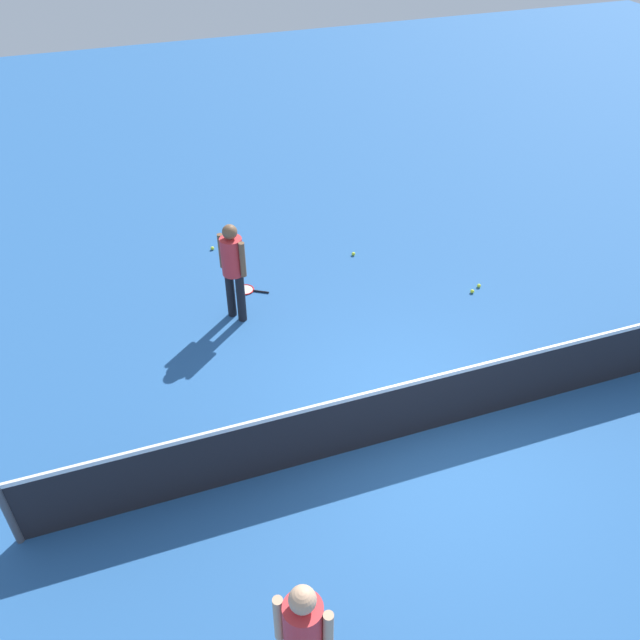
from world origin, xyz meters
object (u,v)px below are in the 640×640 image
at_px(tennis_ball_midcourt, 212,248).
at_px(player_far_side, 304,636).
at_px(tennis_racket_near_player, 247,290).
at_px(tennis_ball_near_player, 479,286).
at_px(tennis_ball_by_net, 472,291).
at_px(tennis_ball_baseline, 353,254).
at_px(player_near_side, 233,265).

bearing_deg(tennis_ball_midcourt, player_far_side, 84.17).
distance_m(tennis_racket_near_player, tennis_ball_near_player, 4.01).
height_order(tennis_racket_near_player, tennis_ball_near_player, tennis_ball_near_player).
bearing_deg(tennis_racket_near_player, tennis_ball_midcourt, -79.66).
distance_m(tennis_racket_near_player, tennis_ball_by_net, 3.87).
bearing_deg(tennis_ball_midcourt, tennis_ball_near_player, 146.12).
distance_m(player_far_side, tennis_ball_baseline, 7.74).
height_order(player_near_side, player_far_side, same).
xyz_separation_m(player_far_side, tennis_ball_baseline, (-3.24, -6.95, -0.98)).
height_order(player_near_side, tennis_racket_near_player, player_near_side).
relative_size(tennis_ball_by_net, tennis_ball_baseline, 1.00).
bearing_deg(tennis_ball_baseline, tennis_ball_midcourt, -23.66).
distance_m(player_near_side, tennis_ball_near_player, 4.29).
distance_m(tennis_racket_near_player, tennis_ball_baseline, 2.20).
height_order(tennis_racket_near_player, tennis_ball_midcourt, tennis_ball_midcourt).
xyz_separation_m(player_far_side, tennis_ball_midcourt, (-0.82, -8.02, -0.98)).
bearing_deg(player_far_side, tennis_ball_midcourt, -95.83).
xyz_separation_m(tennis_ball_midcourt, tennis_ball_baseline, (-2.43, 1.06, 0.00)).
bearing_deg(player_near_side, tennis_ball_baseline, -155.48).
height_order(tennis_ball_near_player, tennis_ball_baseline, same).
xyz_separation_m(player_far_side, tennis_ball_near_player, (-4.91, -5.27, -0.98)).
bearing_deg(tennis_ball_baseline, tennis_ball_near_player, 134.67).
distance_m(tennis_racket_near_player, tennis_ball_midcourt, 1.53).
relative_size(player_near_side, player_far_side, 1.00).
bearing_deg(tennis_ball_by_net, tennis_ball_baseline, -50.64).
xyz_separation_m(tennis_racket_near_player, tennis_ball_by_net, (-3.62, 1.35, 0.02)).
relative_size(tennis_racket_near_player, tennis_ball_midcourt, 8.87).
xyz_separation_m(tennis_ball_by_net, tennis_ball_midcourt, (3.90, -2.86, 0.00)).
relative_size(tennis_ball_near_player, tennis_ball_midcourt, 1.00).
distance_m(player_far_side, tennis_ball_near_player, 7.27).
height_order(tennis_ball_near_player, tennis_ball_midcourt, same).
distance_m(player_near_side, tennis_ball_midcourt, 2.40).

